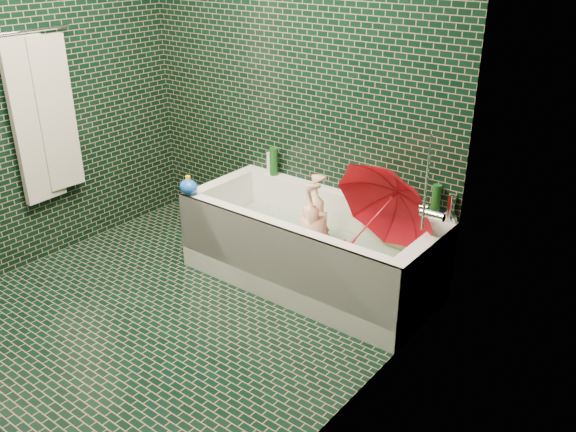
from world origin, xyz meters
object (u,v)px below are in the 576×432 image
Objects in this scene: bathtub at (310,254)px; umbrella at (374,218)px; rubber_duck at (401,203)px; bath_toy at (188,187)px; child at (317,244)px.

umbrella is at bearing 1.90° from bathtub.
rubber_duck is 1.42m from bath_toy.
bath_toy is at bearing -158.12° from bathtub.
umbrella reaches higher than child.
bath_toy is at bearing -128.28° from rubber_duck.
bath_toy reaches higher than child.
bath_toy is (-0.79, -0.32, 0.40)m from bathtub.
rubber_duck reaches higher than child.
umbrella is (0.40, 0.02, 0.30)m from child.
bathtub is 2.62× the size of umbrella.
rubber_duck is at bearing 36.51° from bathtub.
child is 7.11× the size of rubber_duck.
child is at bearing -167.06° from umbrella.
rubber_duck is (0.01, 0.33, -0.01)m from umbrella.
bath_toy is at bearing -87.07° from child.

